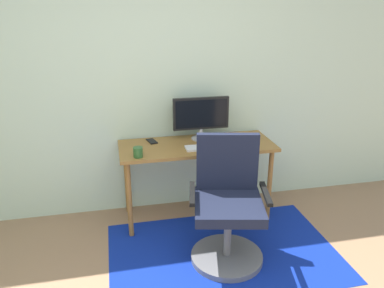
# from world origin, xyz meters

# --- Properties ---
(wall_back) EXTENTS (6.00, 0.10, 2.60)m
(wall_back) POSITION_xyz_m (0.00, 2.20, 1.30)
(wall_back) COLOR silver
(wall_back) RESTS_ON ground
(area_rug) EXTENTS (1.87, 1.21, 0.01)m
(area_rug) POSITION_xyz_m (0.56, 1.23, 0.00)
(area_rug) COLOR navy
(area_rug) RESTS_ON ground
(desk) EXTENTS (1.41, 0.55, 0.74)m
(desk) POSITION_xyz_m (0.47, 1.85, 0.66)
(desk) COLOR olive
(desk) RESTS_ON ground
(monitor) EXTENTS (0.53, 0.18, 0.40)m
(monitor) POSITION_xyz_m (0.54, 1.99, 0.98)
(monitor) COLOR #B2B2B7
(monitor) RESTS_ON desk
(keyboard) EXTENTS (0.43, 0.13, 0.02)m
(keyboard) POSITION_xyz_m (0.56, 1.74, 0.75)
(keyboard) COLOR white
(keyboard) RESTS_ON desk
(computer_mouse) EXTENTS (0.06, 0.10, 0.03)m
(computer_mouse) POSITION_xyz_m (0.91, 1.79, 0.76)
(computer_mouse) COLOR black
(computer_mouse) RESTS_ON desk
(coffee_cup) EXTENTS (0.08, 0.08, 0.09)m
(coffee_cup) POSITION_xyz_m (-0.08, 1.66, 0.79)
(coffee_cup) COLOR #2B5A29
(coffee_cup) RESTS_ON desk
(cell_phone) EXTENTS (0.10, 0.15, 0.01)m
(cell_phone) POSITION_xyz_m (0.08, 2.01, 0.75)
(cell_phone) COLOR black
(cell_phone) RESTS_ON desk
(office_chair) EXTENTS (0.66, 0.62, 1.00)m
(office_chair) POSITION_xyz_m (0.57, 1.18, 0.41)
(office_chair) COLOR slate
(office_chair) RESTS_ON ground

